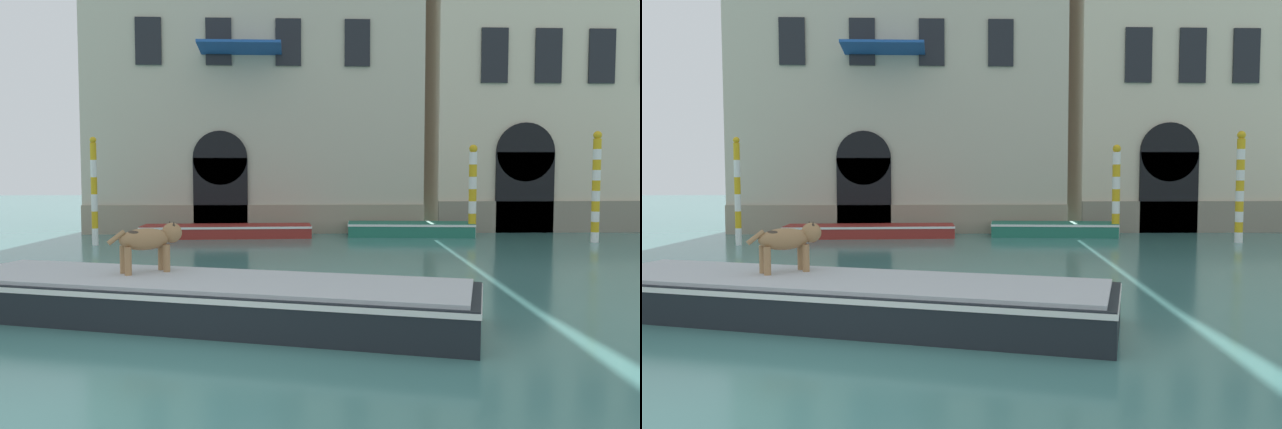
{
  "view_description": "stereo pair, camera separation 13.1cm",
  "coord_description": "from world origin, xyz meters",
  "views": [
    {
      "loc": [
        2.69,
        -5.23,
        2.35
      ],
      "look_at": [
        3.41,
        11.68,
        1.2
      ],
      "focal_mm": 35.0,
      "sensor_mm": 36.0,
      "label": 1
    },
    {
      "loc": [
        2.83,
        -5.23,
        2.35
      ],
      "look_at": [
        3.41,
        11.68,
        1.2
      ],
      "focal_mm": 35.0,
      "sensor_mm": 36.0,
      "label": 2
    }
  ],
  "objects": [
    {
      "name": "boat_foreground",
      "position": [
        1.2,
        4.67,
        0.36
      ],
      "size": [
        9.01,
        4.77,
        0.67
      ],
      "rotation": [
        0.0,
        0.0,
        -0.3
      ],
      "color": "black",
      "rests_on": "ground_plane"
    },
    {
      "name": "dog_on_deck",
      "position": [
        0.28,
        5.3,
        1.22
      ],
      "size": [
        1.12,
        0.8,
        0.84
      ],
      "rotation": [
        0.0,
        0.0,
        0.55
      ],
      "color": "#997047",
      "rests_on": "boat_foreground"
    },
    {
      "name": "mooring_pole_0",
      "position": [
        9.1,
        16.8,
        1.69
      ],
      "size": [
        0.29,
        0.29,
        3.33
      ],
      "color": "white",
      "rests_on": "ground_plane"
    },
    {
      "name": "boat_moored_near_palazzo",
      "position": [
        0.3,
        17.29,
        0.24
      ],
      "size": [
        6.1,
        1.62,
        0.46
      ],
      "rotation": [
        0.0,
        0.0,
        0.04
      ],
      "color": "maroon",
      "rests_on": "ground_plane"
    },
    {
      "name": "mooring_pole_3",
      "position": [
        12.8,
        15.18,
        1.88
      ],
      "size": [
        0.27,
        0.27,
        3.72
      ],
      "color": "white",
      "rests_on": "ground_plane"
    },
    {
      "name": "boat_moored_far",
      "position": [
        6.98,
        17.5,
        0.27
      ],
      "size": [
        4.69,
        1.98,
        0.5
      ],
      "rotation": [
        0.0,
        0.0,
        -0.1
      ],
      "color": "#1E6651",
      "rests_on": "ground_plane"
    },
    {
      "name": "palazzo_left",
      "position": [
        1.2,
        21.69,
        9.39
      ],
      "size": [
        13.07,
        7.4,
        18.81
      ],
      "color": "#BCB29E",
      "rests_on": "ground_plane"
    },
    {
      "name": "palazzo_right",
      "position": [
        13.55,
        21.69,
        8.09
      ],
      "size": [
        10.49,
        6.13,
        16.23
      ],
      "color": "beige",
      "rests_on": "ground_plane"
    },
    {
      "name": "mooring_pole_1",
      "position": [
        -3.69,
        15.02,
        1.76
      ],
      "size": [
        0.2,
        0.2,
        3.48
      ],
      "color": "white",
      "rests_on": "ground_plane"
    }
  ]
}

